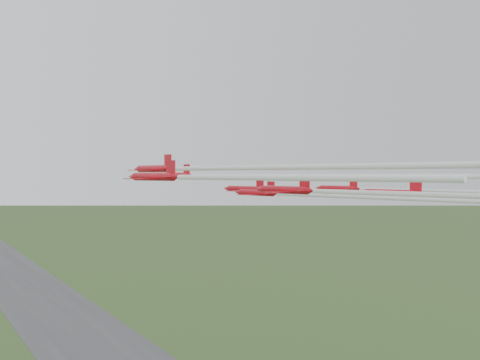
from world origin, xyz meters
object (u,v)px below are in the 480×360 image
jet_row3_right (380,189)px  jet_row4_left (421,194)px  jet_row2_left (213,168)px  jet_row3_mid (346,196)px  jet_row2_right (297,191)px  jet_lead (237,176)px  jet_row4_right (451,195)px  jet_row3_left (203,177)px

jet_row3_right → jet_row4_left: (-26.54, -30.25, 0.66)m
jet_row2_left → jet_row3_right: 33.58m
jet_row4_left → jet_row3_mid: bearing=59.9°
jet_row3_right → jet_row4_left: size_ratio=0.64×
jet_row2_right → jet_row3_mid: bearing=-123.2°
jet_lead → jet_row3_right: size_ratio=1.54×
jet_row2_left → jet_row2_right: size_ratio=1.09×
jet_row4_left → jet_row4_right: size_ratio=1.41×
jet_row2_right → jet_row4_left: jet_row4_left is taller
jet_row4_left → jet_lead: bearing=74.1°
jet_row3_right → jet_row4_right: jet_row4_right is taller
jet_row3_right → jet_lead: bearing=138.1°
jet_row4_right → jet_row4_left: bearing=-159.9°
jet_row2_left → jet_row4_right: (28.72, -18.04, -3.86)m
jet_row3_mid → jet_row4_left: size_ratio=0.95×
jet_row3_right → jet_row3_mid: bearing=-158.0°
jet_row2_right → jet_row3_right: size_ratio=1.31×
jet_row3_mid → jet_row4_left: (-6.98, -18.09, 1.00)m
jet_row2_left → jet_row3_right: size_ratio=1.43×
jet_row4_left → jet_row2_left: bearing=93.6°
jet_row3_right → jet_row4_right: 18.35m
jet_row2_left → jet_row4_right: bearing=-41.6°
jet_row2_right → jet_row3_left: (-28.83, -18.25, 2.58)m
jet_lead → jet_row2_left: bearing=-144.7°
jet_row2_right → jet_row3_right: jet_row2_right is taller
jet_row2_right → jet_row4_left: size_ratio=0.84×
jet_lead → jet_row2_left: 17.82m
jet_row2_left → jet_row3_mid: (13.83, -12.46, -3.89)m
jet_row3_left → jet_row3_mid: (20.32, -3.21, -2.66)m
jet_row2_left → jet_row3_mid: 19.02m
jet_row2_right → jet_row4_left: bearing=-123.0°
jet_row2_left → jet_row4_left: 31.44m
jet_row3_left → jet_row3_mid: size_ratio=0.75×
jet_row2_right → jet_row4_right: bearing=-88.3°
jet_row3_mid → jet_row4_right: jet_row4_right is taller
jet_lead → jet_row2_right: 11.31m
jet_lead → jet_row4_left: (-5.26, -43.57, -1.78)m
jet_lead → jet_row3_left: (-18.61, -22.27, -0.11)m
jet_row2_left → jet_row2_right: jet_row2_left is taller
jet_lead → jet_row4_right: bearing=-73.6°
jet_row3_left → jet_row3_right: size_ratio=1.10×
jet_row3_mid → jet_row3_right: 23.04m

